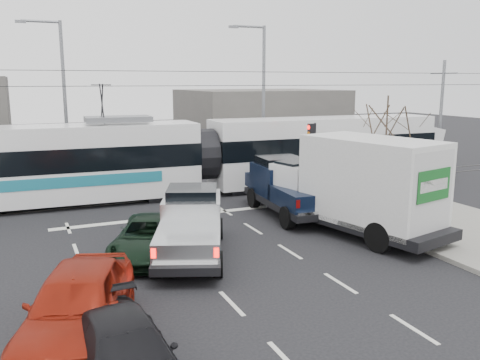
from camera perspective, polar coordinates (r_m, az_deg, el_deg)
name	(u,v)px	position (r m, az deg, el deg)	size (l,w,h in m)	color
ground	(244,259)	(16.89, 0.50, -8.81)	(120.00, 120.00, 0.00)	black
sidewalk_right	(451,226)	(21.94, 22.60, -4.77)	(6.00, 60.00, 0.15)	gray
rails	(164,196)	(25.98, -8.49, -1.79)	(60.00, 1.60, 0.03)	#33302D
building_right	(259,120)	(42.82, 2.16, 6.74)	(12.00, 10.00, 5.00)	#635F5A
bare_tree	(387,128)	(22.15, 16.13, 5.59)	(2.40, 2.40, 5.00)	#47382B
traffic_signal	(312,144)	(24.84, 8.11, 4.03)	(0.44, 0.44, 3.60)	black
street_lamp_near	(261,91)	(31.66, 2.36, 9.93)	(2.38, 0.25, 9.00)	slate
street_lamp_far	(61,92)	(30.60, -19.46, 9.28)	(2.38, 0.25, 9.00)	slate
catenary	(162,119)	(25.41, -8.74, 6.75)	(60.00, 0.20, 7.00)	black
tram	(203,156)	(26.06, -4.17, 2.73)	(27.29, 3.74, 5.55)	white
silver_pickup	(191,223)	(17.22, -5.48, -4.79)	(3.95, 6.12, 2.11)	black
box_truck	(358,186)	(19.69, 13.07, -0.69)	(4.15, 7.78, 3.70)	black
navy_pickup	(286,187)	(22.25, 5.24, -0.77)	(2.53, 5.86, 2.42)	black
green_car	(150,237)	(17.24, -10.12, -6.32)	(2.12, 4.60, 1.28)	black
red_car	(78,304)	(12.22, -17.71, -13.11)	(2.00, 4.96, 1.69)	maroon
dark_car	(126,356)	(10.40, -12.69, -18.69)	(1.77, 4.35, 1.26)	black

